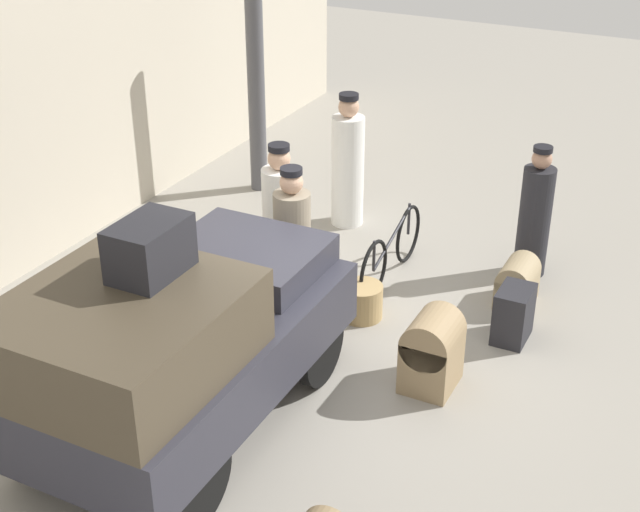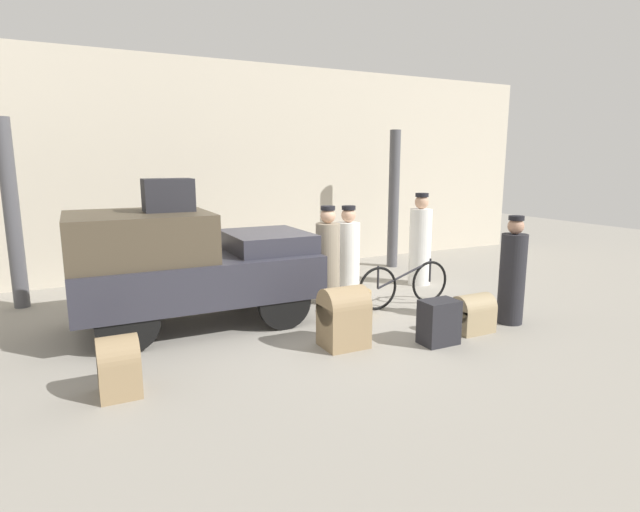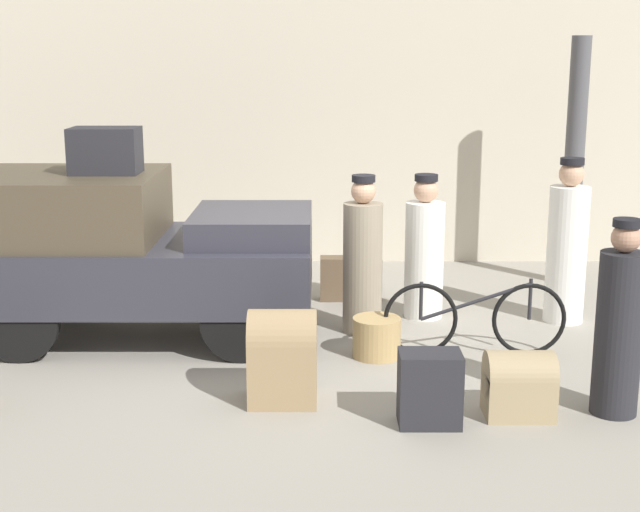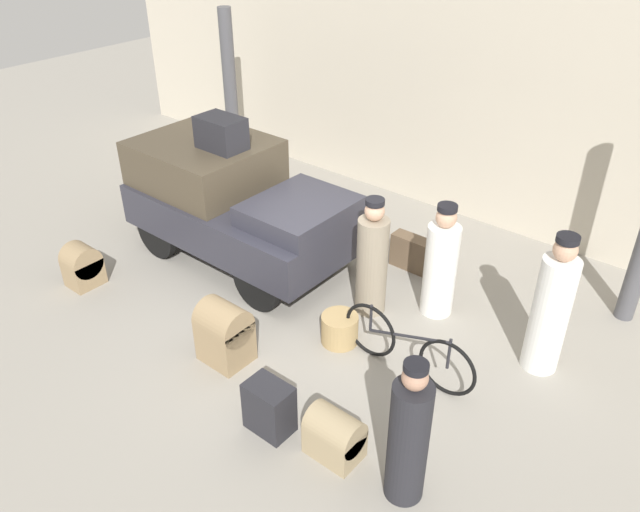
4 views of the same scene
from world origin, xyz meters
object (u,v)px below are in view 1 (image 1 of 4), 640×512
object	(u,v)px
trunk_wicker_pale	(517,282)
wicker_basket	(362,301)
porter_carrying_trunk	(292,245)
trunk_umber_medium	(197,264)
bicycle	(391,251)
truck	(172,341)
trunk_large_brown	(513,314)
trunk_on_truck_roof	(150,248)
porter_lifting_near_truck	(348,166)
porter_standing_middle	(280,214)
suitcase_tan_flat	(432,350)
conductor_in_dark_uniform	(535,217)

from	to	relation	value
trunk_wicker_pale	wicker_basket	bearing A→B (deg)	126.29
porter_carrying_trunk	trunk_umber_medium	size ratio (longest dim) A/B	2.28
bicycle	wicker_basket	world-z (taller)	bicycle
truck	trunk_large_brown	size ratio (longest dim) A/B	5.76
bicycle	trunk_large_brown	xyz separation A→B (m)	(-0.64, -1.67, -0.07)
wicker_basket	trunk_on_truck_roof	xyz separation A→B (m)	(-2.71, 0.69, 1.74)
truck	wicker_basket	distance (m)	2.73
porter_lifting_near_truck	porter_standing_middle	bearing A→B (deg)	173.73
porter_carrying_trunk	trunk_wicker_pale	world-z (taller)	porter_carrying_trunk
truck	wicker_basket	size ratio (longest dim) A/B	7.34
trunk_umber_medium	wicker_basket	bearing A→B (deg)	-84.91
trunk_wicker_pale	suitcase_tan_flat	world-z (taller)	suitcase_tan_flat
porter_standing_middle	porter_carrying_trunk	xyz separation A→B (m)	(-0.71, -0.55, 0.04)
trunk_wicker_pale	trunk_large_brown	bearing A→B (deg)	-167.56
bicycle	trunk_large_brown	distance (m)	1.79
porter_carrying_trunk	trunk_large_brown	xyz separation A→B (m)	(0.42, -2.42, -0.46)
trunk_wicker_pale	suitcase_tan_flat	distance (m)	1.96
trunk_umber_medium	truck	bearing A→B (deg)	-149.91
conductor_in_dark_uniform	suitcase_tan_flat	size ratio (longest dim) A/B	2.02
porter_standing_middle	porter_carrying_trunk	bearing A→B (deg)	-142.31
bicycle	porter_standing_middle	world-z (taller)	porter_standing_middle
wicker_basket	suitcase_tan_flat	distance (m)	1.45
truck	trunk_umber_medium	distance (m)	2.80
truck	wicker_basket	world-z (taller)	truck
truck	trunk_umber_medium	size ratio (longest dim) A/B	4.70
wicker_basket	porter_carrying_trunk	bearing A→B (deg)	97.39
wicker_basket	porter_standing_middle	world-z (taller)	porter_standing_middle
suitcase_tan_flat	porter_standing_middle	bearing A→B (deg)	59.44
conductor_in_dark_uniform	trunk_on_truck_roof	distance (m)	5.16
conductor_in_dark_uniform	trunk_umber_medium	world-z (taller)	conductor_in_dark_uniform
trunk_on_truck_roof	conductor_in_dark_uniform	bearing A→B (deg)	-24.42
suitcase_tan_flat	trunk_umber_medium	size ratio (longest dim) A/B	1.10
truck	porter_carrying_trunk	bearing A→B (deg)	2.79
bicycle	trunk_large_brown	bearing A→B (deg)	-110.96
wicker_basket	trunk_on_truck_roof	world-z (taller)	trunk_on_truck_roof
porter_carrying_trunk	conductor_in_dark_uniform	bearing A→B (deg)	-48.10
trunk_large_brown	suitcase_tan_flat	world-z (taller)	suitcase_tan_flat
conductor_in_dark_uniform	porter_carrying_trunk	bearing A→B (deg)	131.90
trunk_large_brown	trunk_umber_medium	size ratio (longest dim) A/B	0.82
conductor_in_dark_uniform	trunk_wicker_pale	xyz separation A→B (m)	(-0.80, -0.06, -0.47)
trunk_on_truck_roof	truck	bearing A→B (deg)	0.00
wicker_basket	trunk_wicker_pale	xyz separation A→B (m)	(1.07, -1.45, 0.08)
suitcase_tan_flat	trunk_umber_medium	distance (m)	3.26
wicker_basket	trunk_wicker_pale	distance (m)	1.80
trunk_on_truck_roof	porter_lifting_near_truck	bearing A→B (deg)	5.87
bicycle	trunk_large_brown	size ratio (longest dim) A/B	2.98
trunk_wicker_pale	trunk_on_truck_roof	world-z (taller)	trunk_on_truck_roof
bicycle	suitcase_tan_flat	distance (m)	2.18
porter_standing_middle	porter_lifting_near_truck	bearing A→B (deg)	-6.27
trunk_umber_medium	porter_carrying_trunk	bearing A→B (deg)	-86.41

